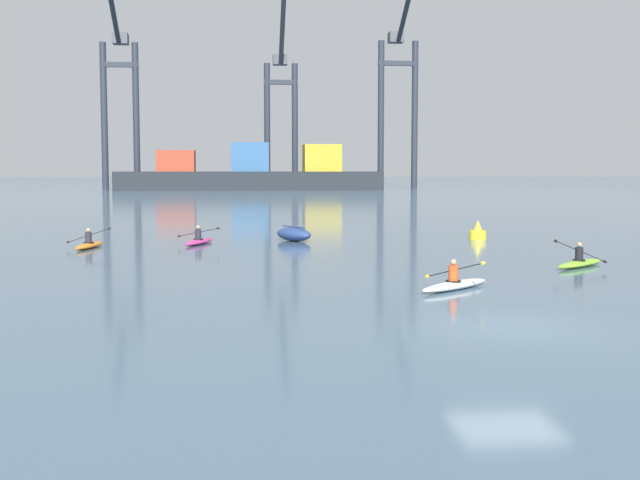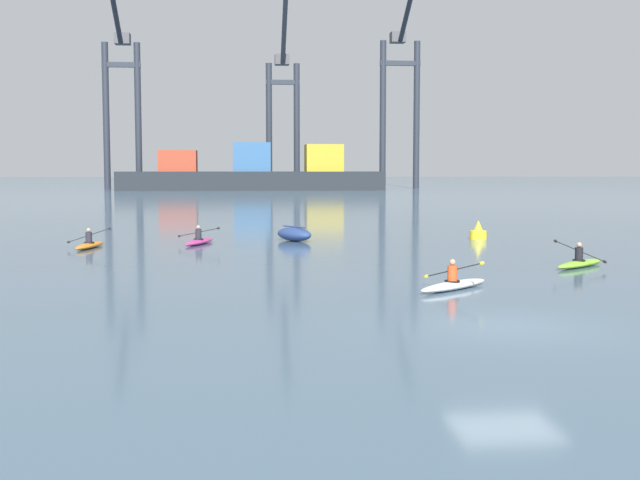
% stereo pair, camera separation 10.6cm
% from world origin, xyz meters
% --- Properties ---
extents(ground_plane, '(800.00, 800.00, 0.00)m').
position_xyz_m(ground_plane, '(0.00, 0.00, 0.00)').
color(ground_plane, '#425B70').
extents(container_barge, '(47.10, 8.00, 8.46)m').
position_xyz_m(container_barge, '(-3.39, 129.72, 2.81)').
color(container_barge, '#1E2328').
rests_on(container_barge, ground).
extents(gantry_crane_west, '(6.97, 17.39, 35.99)m').
position_xyz_m(gantry_crane_west, '(-27.18, 136.94, 17.97)').
color(gantry_crane_west, '#232833').
rests_on(gantry_crane_west, ground).
extents(gantry_crane_west_mid, '(6.64, 18.27, 38.35)m').
position_xyz_m(gantry_crane_west_mid, '(2.78, 143.97, 17.35)').
color(gantry_crane_west_mid, '#232833').
rests_on(gantry_crane_west_mid, ground).
extents(gantry_crane_east_mid, '(7.81, 17.49, 37.49)m').
position_xyz_m(gantry_crane_east_mid, '(25.04, 139.31, 18.77)').
color(gantry_crane_east_mid, '#232833').
rests_on(gantry_crane_east_mid, ground).
extents(capsized_dinghy, '(2.30, 2.79, 0.76)m').
position_xyz_m(capsized_dinghy, '(-3.38, 23.91, 0.35)').
color(capsized_dinghy, navy).
rests_on(capsized_dinghy, ground).
extents(channel_buoy, '(0.90, 0.90, 1.00)m').
position_xyz_m(channel_buoy, '(6.48, 24.10, 0.36)').
color(channel_buoy, yellow).
rests_on(channel_buoy, ground).
extents(kayak_white, '(2.94, 2.71, 0.98)m').
position_xyz_m(kayak_white, '(0.34, 6.00, 0.17)').
color(kayak_white, silver).
rests_on(kayak_white, ground).
extents(kayak_lime, '(2.96, 2.68, 1.02)m').
position_xyz_m(kayak_lime, '(6.65, 11.30, 0.17)').
color(kayak_lime, '#7ABC2D').
rests_on(kayak_lime, ground).
extents(kayak_orange, '(2.18, 3.45, 1.02)m').
position_xyz_m(kayak_orange, '(-13.27, 20.98, 0.17)').
color(kayak_orange, orange).
rests_on(kayak_orange, ground).
extents(kayak_magenta, '(2.15, 3.41, 0.95)m').
position_xyz_m(kayak_magenta, '(-8.21, 22.43, 0.17)').
color(kayak_magenta, '#C13384').
rests_on(kayak_magenta, ground).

